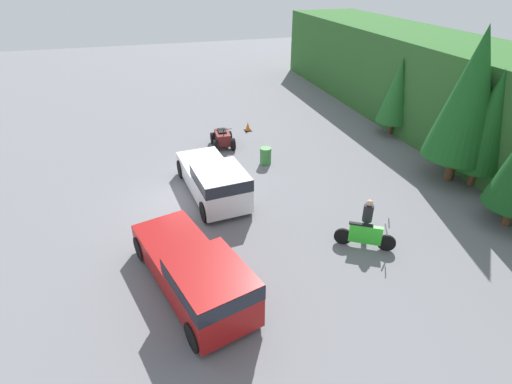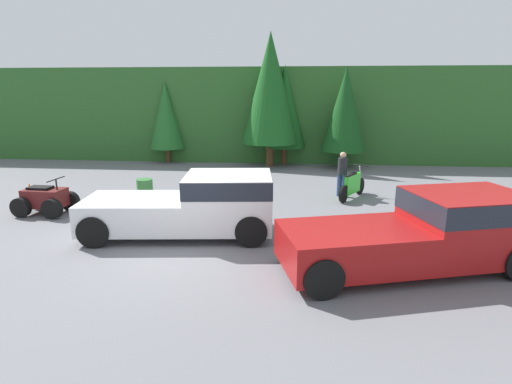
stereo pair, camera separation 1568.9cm
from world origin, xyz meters
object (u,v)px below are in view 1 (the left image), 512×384
(pickup_truck_red, at_px, (197,274))
(quad_atv, at_px, (223,139))
(steel_barrel, at_px, (266,156))
(dirt_bike, at_px, (365,236))
(pickup_truck_second, at_px, (215,180))
(traffic_cone, at_px, (248,127))
(rider_person, at_px, (367,219))

(pickup_truck_red, height_order, quad_atv, pickup_truck_red)
(pickup_truck_red, bearing_deg, steel_barrel, 134.38)
(quad_atv, bearing_deg, steel_barrel, 33.47)
(pickup_truck_red, distance_m, dirt_bike, 6.30)
(pickup_truck_second, relative_size, dirt_bike, 2.80)
(traffic_cone, bearing_deg, rider_person, 5.77)
(dirt_bike, bearing_deg, rider_person, 90.39)
(pickup_truck_red, height_order, pickup_truck_second, same)
(pickup_truck_second, distance_m, traffic_cone, 8.34)
(quad_atv, xyz_separation_m, steel_barrel, (2.83, 1.66, -0.03))
(pickup_truck_second, bearing_deg, dirt_bike, 36.35)
(dirt_bike, bearing_deg, pickup_truck_second, 163.53)
(dirt_bike, relative_size, steel_barrel, 2.21)
(quad_atv, bearing_deg, traffic_cone, 137.23)
(pickup_truck_red, xyz_separation_m, steel_barrel, (-8.53, 4.88, -0.50))
(pickup_truck_red, bearing_deg, quad_atv, 148.31)
(quad_atv, relative_size, steel_barrel, 2.08)
(dirt_bike, bearing_deg, steel_barrel, 131.13)
(rider_person, height_order, steel_barrel, rider_person)
(quad_atv, distance_m, steel_barrel, 3.28)
(dirt_bike, bearing_deg, pickup_truck_red, -141.48)
(pickup_truck_second, bearing_deg, traffic_cone, 148.67)
(rider_person, relative_size, traffic_cone, 3.19)
(pickup_truck_red, relative_size, dirt_bike, 3.06)
(dirt_bike, xyz_separation_m, traffic_cone, (-12.51, -0.99, -0.24))
(rider_person, bearing_deg, steel_barrel, 136.51)
(pickup_truck_red, bearing_deg, rider_person, 84.59)
(pickup_truck_second, bearing_deg, rider_person, 40.07)
(pickup_truck_red, distance_m, pickup_truck_second, 6.04)
(steel_barrel, bearing_deg, traffic_cone, 175.68)
(pickup_truck_red, distance_m, rider_person, 6.57)
(pickup_truck_second, bearing_deg, quad_atv, 158.53)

